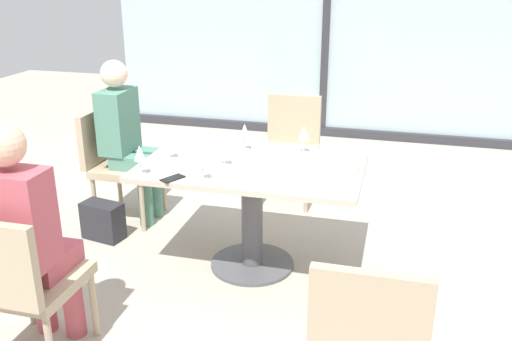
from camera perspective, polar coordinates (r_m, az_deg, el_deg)
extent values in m
plane|color=#A89E8E|center=(3.87, -0.38, -9.57)|extent=(12.00, 12.00, 0.00)
cube|color=#A3B7BC|center=(6.52, 7.19, 15.13)|extent=(5.00, 0.03, 2.70)
cube|color=#2D2D33|center=(6.49, 7.15, 15.11)|extent=(0.08, 0.06, 2.70)
cube|color=#2D2D33|center=(6.73, 6.67, 4.03)|extent=(5.00, 0.10, 0.10)
cube|color=#BCB29E|center=(3.57, -0.41, 0.39)|extent=(1.40, 0.87, 0.04)
cylinder|color=#4C4C51|center=(3.71, -0.39, -4.92)|extent=(0.14, 0.14, 0.69)
cylinder|color=#4C4C51|center=(3.86, -0.38, -9.42)|extent=(0.56, 0.56, 0.02)
cube|color=tan|center=(4.50, -12.84, 0.22)|extent=(0.46, 0.46, 0.06)
cube|color=tan|center=(4.54, -15.89, 3.34)|extent=(0.05, 0.46, 0.42)
cylinder|color=tan|center=(4.33, -11.44, -3.70)|extent=(0.04, 0.04, 0.39)
cylinder|color=tan|center=(4.66, -9.33, -1.77)|extent=(0.04, 0.04, 0.39)
cylinder|color=tan|center=(4.51, -16.03, -3.10)|extent=(0.04, 0.04, 0.39)
cylinder|color=tan|center=(4.83, -13.68, -1.29)|extent=(0.04, 0.04, 0.39)
cube|color=tan|center=(3.09, -21.66, -10.47)|extent=(0.46, 0.46, 0.06)
cylinder|color=tan|center=(3.24, -16.12, -12.88)|extent=(0.04, 0.04, 0.39)
cylinder|color=tan|center=(3.45, -21.98, -11.50)|extent=(0.04, 0.04, 0.39)
cube|color=tan|center=(4.72, 3.23, 1.67)|extent=(0.46, 0.46, 0.06)
cube|color=tan|center=(4.88, 3.89, 5.25)|extent=(0.46, 0.05, 0.42)
cylinder|color=tan|center=(4.65, 0.27, -1.52)|extent=(0.04, 0.04, 0.39)
cylinder|color=tan|center=(4.58, 5.12, -1.99)|extent=(0.04, 0.04, 0.39)
cylinder|color=tan|center=(5.02, 1.41, 0.13)|extent=(0.04, 0.04, 0.39)
cylinder|color=tan|center=(4.94, 5.92, -0.28)|extent=(0.04, 0.04, 0.39)
cube|color=tan|center=(2.58, 11.38, -15.98)|extent=(0.46, 0.46, 0.06)
cube|color=tan|center=(2.24, 11.35, -14.75)|extent=(0.46, 0.05, 0.42)
cylinder|color=#4C7F6B|center=(4.42, -11.14, -2.75)|extent=(0.11, 0.11, 0.45)
cube|color=#4C7F6B|center=(4.36, -12.52, 0.78)|extent=(0.32, 0.13, 0.11)
cylinder|color=#4C7F6B|center=(4.56, -10.18, -1.90)|extent=(0.11, 0.11, 0.45)
cube|color=#4C7F6B|center=(4.51, -11.51, 1.52)|extent=(0.32, 0.13, 0.11)
cube|color=#4C7F6B|center=(4.41, -13.81, 4.92)|extent=(0.20, 0.34, 0.48)
sphere|color=beige|center=(4.33, -14.21, 9.51)|extent=(0.20, 0.20, 0.20)
cylinder|color=#B24C56|center=(3.26, -18.09, -12.26)|extent=(0.11, 0.11, 0.45)
cube|color=#B24C56|center=(3.06, -19.61, -8.71)|extent=(0.13, 0.32, 0.11)
cylinder|color=#B24C56|center=(3.36, -20.74, -11.64)|extent=(0.11, 0.11, 0.45)
cube|color=#B24C56|center=(3.16, -22.36, -8.14)|extent=(0.13, 0.32, 0.11)
cube|color=#B24C56|center=(2.89, -23.20, -4.42)|extent=(0.34, 0.20, 0.48)
sphere|color=#D8AD8C|center=(2.77, -24.22, 2.37)|extent=(0.20, 0.20, 0.20)
cylinder|color=silver|center=(3.45, -11.55, -0.35)|extent=(0.06, 0.06, 0.00)
cylinder|color=silver|center=(3.44, -11.60, 0.35)|extent=(0.01, 0.01, 0.08)
cone|color=silver|center=(3.41, -11.71, 1.77)|extent=(0.07, 0.07, 0.09)
cylinder|color=silver|center=(3.83, -1.15, 2.12)|extent=(0.06, 0.06, 0.00)
cylinder|color=silver|center=(3.81, -1.16, 2.77)|extent=(0.01, 0.01, 0.08)
cone|color=silver|center=(3.79, -1.17, 4.06)|extent=(0.07, 0.07, 0.09)
cylinder|color=silver|center=(3.32, -5.39, -0.90)|extent=(0.06, 0.06, 0.00)
cylinder|color=silver|center=(3.30, -5.42, -0.17)|extent=(0.01, 0.01, 0.08)
cone|color=silver|center=(3.27, -5.47, 1.30)|extent=(0.07, 0.07, 0.09)
cylinder|color=silver|center=(3.78, 4.82, 1.85)|extent=(0.06, 0.06, 0.00)
cylinder|color=silver|center=(3.77, 4.84, 2.50)|extent=(0.01, 0.01, 0.08)
cone|color=silver|center=(3.74, 4.88, 3.81)|extent=(0.07, 0.07, 0.09)
cylinder|color=silver|center=(3.70, -8.73, 1.23)|extent=(0.06, 0.06, 0.00)
cylinder|color=silver|center=(3.68, -8.77, 1.89)|extent=(0.01, 0.01, 0.08)
cone|color=silver|center=(3.66, -8.84, 3.23)|extent=(0.07, 0.07, 0.09)
cylinder|color=silver|center=(3.54, -3.22, 0.56)|extent=(0.06, 0.06, 0.00)
cylinder|color=silver|center=(3.53, -3.23, 1.25)|extent=(0.01, 0.01, 0.08)
cone|color=silver|center=(3.50, -3.26, 2.64)|extent=(0.07, 0.07, 0.09)
cylinder|color=white|center=(3.45, 9.75, 0.50)|extent=(0.08, 0.08, 0.09)
cube|color=black|center=(3.35, -8.44, -0.79)|extent=(0.13, 0.16, 0.01)
cube|color=#232328|center=(4.31, -15.26, -4.94)|extent=(0.32, 0.21, 0.28)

